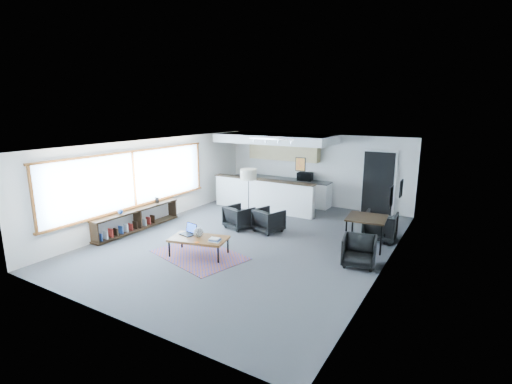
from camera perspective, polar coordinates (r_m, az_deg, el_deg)
The scene contains 21 objects.
room at distance 9.83m, azimuth -0.72°, elevation -0.21°, with size 7.02×9.02×2.62m.
window at distance 11.35m, azimuth -18.29°, elevation 1.69°, with size 0.10×5.95×1.66m.
console at distance 11.39m, azimuth -17.92°, elevation -4.10°, with size 0.35×3.00×0.80m.
kitchenette at distance 13.57m, azimuth 3.13°, elevation 3.71°, with size 4.20×1.96×2.60m.
doorway at distance 13.11m, azimuth 18.29°, elevation 1.41°, with size 1.10×0.12×2.15m.
track_light at distance 11.83m, azimuth 2.41°, elevation 7.99°, with size 1.60×0.07×0.15m.
wall_art_lower at distance 8.93m, azimuth 20.06°, elevation -0.70°, with size 0.03×0.38×0.48m.
wall_art_upper at distance 10.19m, azimuth 21.44°, elevation 0.50°, with size 0.03×0.34×0.44m.
kilim_rug at distance 9.29m, azimuth -8.72°, elevation -9.53°, with size 2.49×1.99×0.01m.
coffee_table at distance 9.15m, azimuth -8.80°, elevation -7.17°, with size 1.51×1.05×0.45m.
laptop at distance 9.41m, azimuth -10.20°, elevation -5.93°, with size 0.42×0.37×0.26m.
ceramic_pot at distance 9.15m, azimuth -8.89°, elevation -6.15°, with size 0.24×0.24×0.24m.
book_stack at distance 8.83m, azimuth -6.35°, elevation -7.33°, with size 0.31×0.26×0.08m.
coaster at distance 8.83m, azimuth -9.10°, elevation -7.67°, with size 0.11×0.11×0.01m.
armchair_left at distance 11.08m, azimuth -2.63°, elevation -3.71°, with size 0.72×0.67×0.74m, color black.
armchair_right at distance 10.76m, azimuth 1.96°, elevation -4.19°, with size 0.72×0.68×0.74m, color black.
floor_lamp at distance 11.19m, azimuth -1.17°, elevation 2.42°, with size 0.65×0.65×1.73m.
dining_table at distance 9.88m, azimuth 16.67°, elevation -4.12°, with size 1.04×1.04×0.80m.
dining_chair_near at distance 8.83m, azimuth 15.58°, elevation -8.89°, with size 0.62×0.58×0.64m, color black.
dining_chair_far at distance 10.65m, azimuth 18.55°, elevation -5.12°, with size 0.70×0.65×0.72m, color black.
microwave at distance 13.61m, azimuth 7.54°, elevation 2.50°, with size 0.53×0.29×0.36m, color black.
Camera 1 is at (5.00, -8.17, 3.51)m, focal length 26.00 mm.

